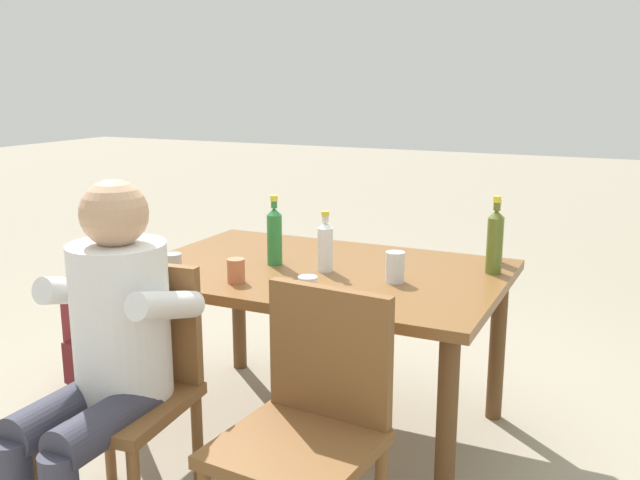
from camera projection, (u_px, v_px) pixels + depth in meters
name	position (u px, v px, depth m)	size (l,w,h in m)	color
ground_plane	(320.00, 427.00, 3.07)	(24.00, 24.00, 0.00)	gray
dining_table	(320.00, 288.00, 2.93)	(1.49, 1.00, 0.72)	brown
chair_near_left	(130.00, 378.00, 2.40)	(0.48, 0.48, 0.87)	brown
chair_near_right	(310.00, 419.00, 2.11)	(0.48, 0.48, 0.87)	brown
person_in_white_shirt	(106.00, 343.00, 2.26)	(0.47, 0.61, 1.18)	white
bottle_olive	(495.00, 240.00, 2.80)	(0.06, 0.06, 0.32)	#566623
bottle_amber	(496.00, 235.00, 2.97)	(0.06, 0.06, 0.27)	#996019
bottle_green	(275.00, 235.00, 2.94)	(0.06, 0.06, 0.30)	#287A38
bottle_clear	(325.00, 246.00, 2.84)	(0.06, 0.06, 0.25)	white
cup_white	(308.00, 290.00, 2.45)	(0.07, 0.07, 0.10)	white
cup_glass	(395.00, 267.00, 2.70)	(0.07, 0.07, 0.12)	silver
cup_terracotta	(236.00, 271.00, 2.70)	(0.07, 0.07, 0.09)	#BC6B47
cup_steel	(173.00, 264.00, 2.80)	(0.07, 0.07, 0.09)	#B2B7BC
backpack_by_near_side	(100.00, 342.00, 3.44)	(0.32, 0.24, 0.47)	maroon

